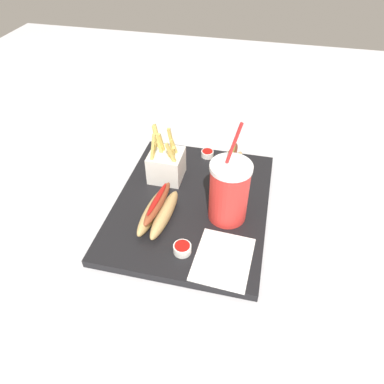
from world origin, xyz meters
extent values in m
cube|color=silver|center=(0.00, 0.00, -0.01)|extent=(2.40, 2.40, 0.02)
cube|color=black|center=(0.00, 0.00, 0.01)|extent=(0.44, 0.36, 0.02)
cylinder|color=red|center=(-0.03, -0.09, 0.09)|extent=(0.09, 0.09, 0.14)
cylinder|color=white|center=(-0.03, -0.09, 0.16)|extent=(0.09, 0.09, 0.01)
cylinder|color=red|center=(-0.02, -0.09, 0.21)|extent=(0.01, 0.03, 0.10)
cube|color=white|center=(0.08, 0.08, 0.06)|extent=(0.08, 0.08, 0.07)
cube|color=#E5C660|center=(0.10, 0.11, 0.11)|extent=(0.02, 0.01, 0.09)
cube|color=#E5C660|center=(0.05, 0.06, 0.11)|extent=(0.01, 0.03, 0.06)
cube|color=#E5C660|center=(0.08, 0.10, 0.12)|extent=(0.02, 0.03, 0.08)
cube|color=#E5C660|center=(0.10, 0.07, 0.11)|extent=(0.01, 0.02, 0.08)
cube|color=#E5C660|center=(0.05, 0.11, 0.12)|extent=(0.02, 0.02, 0.08)
cube|color=#E5C660|center=(0.09, 0.06, 0.10)|extent=(0.01, 0.03, 0.06)
cube|color=#E5C660|center=(0.09, 0.09, 0.11)|extent=(0.02, 0.02, 0.08)
cube|color=#E5C660|center=(0.07, 0.07, 0.10)|extent=(0.02, 0.01, 0.06)
cube|color=#E5C660|center=(0.07, 0.06, 0.10)|extent=(0.03, 0.01, 0.06)
cube|color=#E5C660|center=(0.06, 0.11, 0.10)|extent=(0.01, 0.02, 0.07)
ellipsoid|color=tan|center=(-0.07, 0.05, 0.04)|extent=(0.16, 0.04, 0.04)
ellipsoid|color=tan|center=(-0.07, 0.08, 0.04)|extent=(0.16, 0.04, 0.04)
ellipsoid|color=#994728|center=(-0.07, 0.06, 0.07)|extent=(0.14, 0.04, 0.02)
ellipsoid|color=red|center=(-0.07, 0.06, 0.08)|extent=(0.11, 0.02, 0.01)
ellipsoid|color=#DBB775|center=(0.12, -0.08, 0.04)|extent=(0.17, 0.04, 0.04)
ellipsoid|color=#DBB775|center=(0.12, -0.06, 0.04)|extent=(0.17, 0.04, 0.04)
ellipsoid|color=maroon|center=(0.12, -0.07, 0.07)|extent=(0.15, 0.04, 0.02)
ellipsoid|color=#6B9E33|center=(0.12, -0.07, 0.08)|extent=(0.12, 0.02, 0.01)
cylinder|color=white|center=(-0.15, -0.01, 0.03)|extent=(0.04, 0.04, 0.02)
cylinder|color=#B2140F|center=(-0.15, -0.01, 0.04)|extent=(0.03, 0.03, 0.01)
cylinder|color=white|center=(0.19, 0.00, 0.03)|extent=(0.03, 0.03, 0.02)
cylinder|color=#B2140F|center=(0.19, 0.00, 0.03)|extent=(0.03, 0.03, 0.01)
cube|color=white|center=(-0.15, -0.10, 0.02)|extent=(0.14, 0.12, 0.00)
camera|label=1|loc=(-0.60, -0.14, 0.60)|focal=33.19mm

